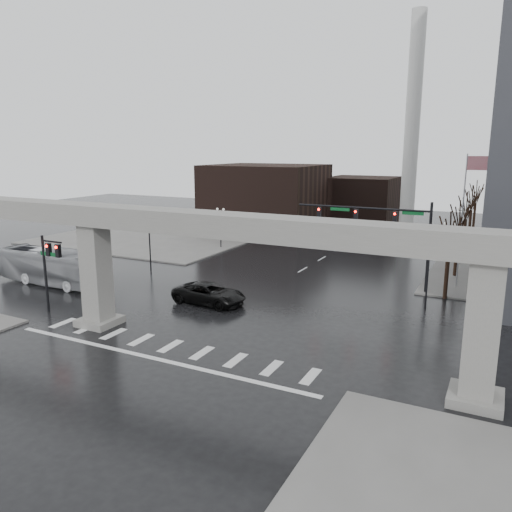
# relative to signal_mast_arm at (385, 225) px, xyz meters

# --- Properties ---
(ground) EXTENTS (160.00, 160.00, 0.00)m
(ground) POSITION_rel_signal_mast_arm_xyz_m (-8.99, -18.80, -5.83)
(ground) COLOR black
(ground) RESTS_ON ground
(sidewalk_nw) EXTENTS (28.00, 36.00, 0.15)m
(sidewalk_nw) POSITION_rel_signal_mast_arm_xyz_m (-34.99, 17.20, -5.75)
(sidewalk_nw) COLOR slate
(sidewalk_nw) RESTS_ON ground
(elevated_guideway) EXTENTS (48.00, 2.60, 8.70)m
(elevated_guideway) POSITION_rel_signal_mast_arm_xyz_m (-7.73, -18.80, 1.05)
(elevated_guideway) COLOR gray
(elevated_guideway) RESTS_ON ground
(building_far_left) EXTENTS (16.00, 14.00, 10.00)m
(building_far_left) POSITION_rel_signal_mast_arm_xyz_m (-22.99, 23.20, -0.83)
(building_far_left) COLOR black
(building_far_left) RESTS_ON ground
(building_far_mid) EXTENTS (10.00, 10.00, 8.00)m
(building_far_mid) POSITION_rel_signal_mast_arm_xyz_m (-10.99, 33.20, -1.83)
(building_far_mid) COLOR black
(building_far_mid) RESTS_ON ground
(smokestack) EXTENTS (3.60, 3.60, 30.00)m
(smokestack) POSITION_rel_signal_mast_arm_xyz_m (-2.99, 27.20, 7.52)
(smokestack) COLOR silver
(smokestack) RESTS_ON ground
(signal_mast_arm) EXTENTS (12.12, 0.43, 8.00)m
(signal_mast_arm) POSITION_rel_signal_mast_arm_xyz_m (0.00, 0.00, 0.00)
(signal_mast_arm) COLOR black
(signal_mast_arm) RESTS_ON ground
(signal_left_pole) EXTENTS (2.30, 0.30, 6.00)m
(signal_left_pole) POSITION_rel_signal_mast_arm_xyz_m (-21.24, -18.30, -1.76)
(signal_left_pole) COLOR black
(signal_left_pole) RESTS_ON ground
(flagpole_assembly) EXTENTS (2.06, 0.12, 12.00)m
(flagpole_assembly) POSITION_rel_signal_mast_arm_xyz_m (6.30, 3.20, 1.70)
(flagpole_assembly) COLOR silver
(flagpole_assembly) RESTS_ON ground
(lamp_right_0) EXTENTS (1.22, 0.32, 5.11)m
(lamp_right_0) POSITION_rel_signal_mast_arm_xyz_m (4.51, -4.80, -2.36)
(lamp_right_0) COLOR black
(lamp_right_0) RESTS_ON ground
(lamp_right_1) EXTENTS (1.22, 0.32, 5.11)m
(lamp_right_1) POSITION_rel_signal_mast_arm_xyz_m (4.51, 9.20, -2.36)
(lamp_right_1) COLOR black
(lamp_right_1) RESTS_ON ground
(lamp_right_2) EXTENTS (1.22, 0.32, 5.11)m
(lamp_right_2) POSITION_rel_signal_mast_arm_xyz_m (4.51, 23.20, -2.36)
(lamp_right_2) COLOR black
(lamp_right_2) RESTS_ON ground
(lamp_left_0) EXTENTS (1.22, 0.32, 5.11)m
(lamp_left_0) POSITION_rel_signal_mast_arm_xyz_m (-22.49, -4.80, -2.36)
(lamp_left_0) COLOR black
(lamp_left_0) RESTS_ON ground
(lamp_left_1) EXTENTS (1.22, 0.32, 5.11)m
(lamp_left_1) POSITION_rel_signal_mast_arm_xyz_m (-22.49, 9.20, -2.36)
(lamp_left_1) COLOR black
(lamp_left_1) RESTS_ON ground
(lamp_left_2) EXTENTS (1.22, 0.32, 5.11)m
(lamp_left_2) POSITION_rel_signal_mast_arm_xyz_m (-22.49, 23.20, -2.36)
(lamp_left_2) COLOR black
(lamp_left_2) RESTS_ON ground
(tree_right_0) EXTENTS (1.09, 1.58, 7.50)m
(tree_right_0) POSITION_rel_signal_mast_arm_xyz_m (5.54, -0.78, -3.04)
(tree_right_0) COLOR black
(tree_right_0) RESTS_ON ground
(tree_right_1) EXTENTS (1.09, 1.61, 7.67)m
(tree_right_1) POSITION_rel_signal_mast_arm_xyz_m (5.54, 7.22, -2.98)
(tree_right_1) COLOR black
(tree_right_1) RESTS_ON ground
(tree_right_2) EXTENTS (1.10, 1.63, 7.85)m
(tree_right_2) POSITION_rel_signal_mast_arm_xyz_m (5.54, 15.22, -2.91)
(tree_right_2) COLOR black
(tree_right_2) RESTS_ON ground
(tree_right_3) EXTENTS (1.11, 1.66, 8.02)m
(tree_right_3) POSITION_rel_signal_mast_arm_xyz_m (5.54, 23.22, -2.85)
(tree_right_3) COLOR black
(tree_right_3) RESTS_ON ground
(tree_right_4) EXTENTS (1.12, 1.69, 8.19)m
(tree_right_4) POSITION_rel_signal_mast_arm_xyz_m (5.54, 31.22, -2.79)
(tree_right_4) COLOR black
(tree_right_4) RESTS_ON ground
(pickup_truck) EXTENTS (6.22, 3.01, 1.71)m
(pickup_truck) POSITION_rel_signal_mast_arm_xyz_m (-11.51, -11.07, -4.98)
(pickup_truck) COLOR black
(pickup_truck) RESTS_ON ground
(city_bus) EXTENTS (12.14, 3.18, 3.36)m
(city_bus) POSITION_rel_signal_mast_arm_xyz_m (-27.58, -12.59, -4.15)
(city_bus) COLOR silver
(city_bus) RESTS_ON ground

